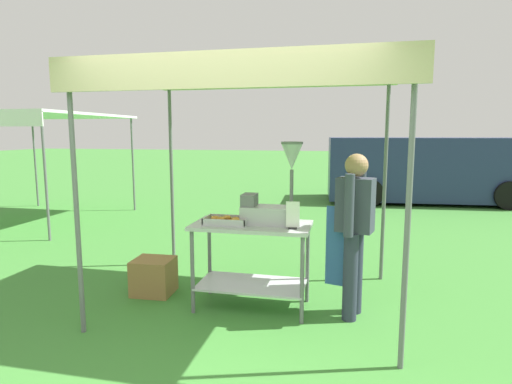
% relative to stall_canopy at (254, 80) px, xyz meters
% --- Properties ---
extents(ground_plane, '(70.00, 70.00, 0.00)m').
position_rel_stall_canopy_xyz_m(ground_plane, '(-0.06, 4.67, -2.32)').
color(ground_plane, '#3D7F33').
extents(stall_canopy, '(2.96, 2.24, 2.42)m').
position_rel_stall_canopy_xyz_m(stall_canopy, '(0.00, 0.00, 0.00)').
color(stall_canopy, slate).
rests_on(stall_canopy, ground).
extents(donut_cart, '(1.20, 0.63, 0.89)m').
position_rel_stall_canopy_xyz_m(donut_cart, '(0.00, -0.10, -1.68)').
color(donut_cart, '#B7B7BC').
rests_on(donut_cart, ground).
extents(donut_tray, '(0.44, 0.27, 0.07)m').
position_rel_stall_canopy_xyz_m(donut_tray, '(-0.25, -0.16, -1.41)').
color(donut_tray, '#B7B7BC').
rests_on(donut_tray, donut_cart).
extents(donut_fryer, '(0.61, 0.28, 0.83)m').
position_rel_stall_canopy_xyz_m(donut_fryer, '(0.22, -0.07, -1.17)').
color(donut_fryer, '#B7B7BC').
rests_on(donut_fryer, donut_cart).
extents(menu_sign, '(0.13, 0.05, 0.27)m').
position_rel_stall_canopy_xyz_m(menu_sign, '(0.44, -0.24, -1.32)').
color(menu_sign, black).
rests_on(menu_sign, donut_cart).
extents(vendor, '(0.47, 0.53, 1.61)m').
position_rel_stall_canopy_xyz_m(vendor, '(1.01, -0.09, -1.42)').
color(vendor, '#2D3347').
rests_on(vendor, ground).
extents(supply_crate, '(0.45, 0.41, 0.40)m').
position_rel_stall_canopy_xyz_m(supply_crate, '(-1.17, 0.03, -2.12)').
color(supply_crate, olive).
rests_on(supply_crate, ground).
extents(van_navy, '(5.30, 2.36, 1.69)m').
position_rel_stall_canopy_xyz_m(van_navy, '(3.01, 7.54, -1.45)').
color(van_navy, navy).
rests_on(van_navy, ground).
extents(neighbour_tent, '(2.85, 3.10, 2.19)m').
position_rel_stall_canopy_xyz_m(neighbour_tent, '(-5.29, 3.22, -0.20)').
color(neighbour_tent, slate).
rests_on(neighbour_tent, ground).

